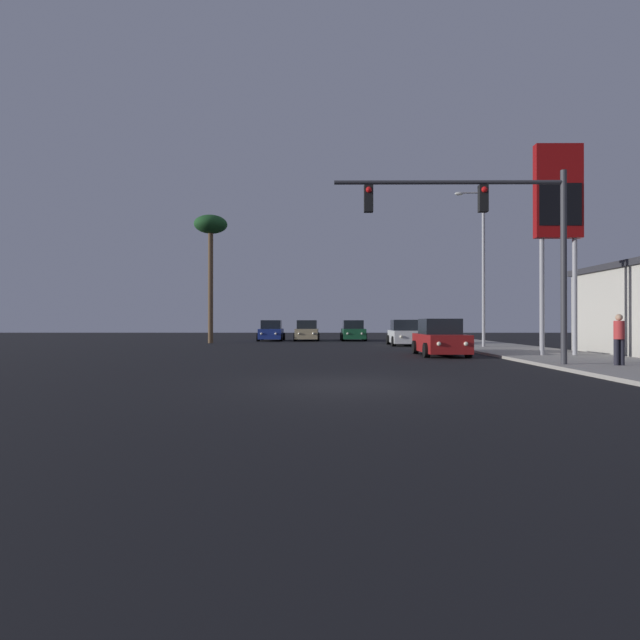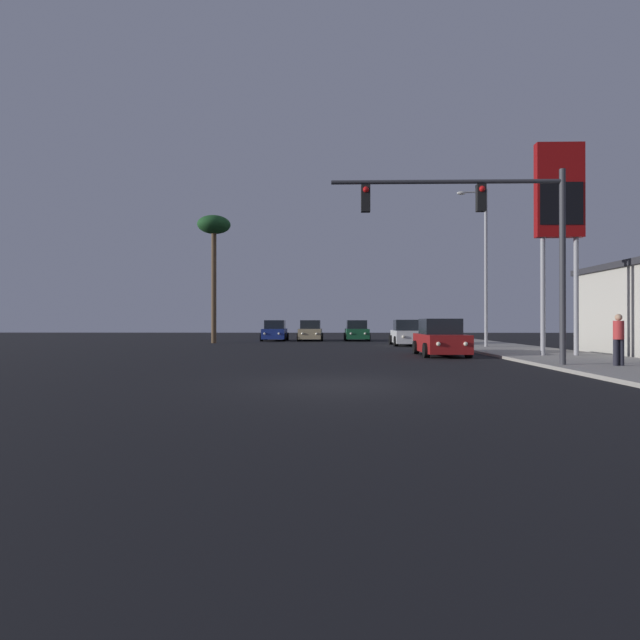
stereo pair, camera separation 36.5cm
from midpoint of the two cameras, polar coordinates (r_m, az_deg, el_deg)
name	(u,v)px [view 2 (the right image)]	position (r m, az deg, el deg)	size (l,w,h in m)	color
ground_plane	(336,385)	(12.25, 2.69, -7.40)	(120.00, 120.00, 0.00)	black
sidewalk_right	(549,355)	(24.27, 25.13, -3.68)	(5.00, 60.00, 0.12)	#9E998E
car_red	(440,339)	(23.34, 14.04, -2.11)	(2.04, 4.31, 1.68)	maroon
car_blue	(275,331)	(41.06, -4.92, -1.31)	(2.04, 4.33, 1.68)	navy
car_green	(357,331)	(41.24, 4.46, -1.31)	(2.04, 4.32, 1.68)	#195933
car_tan	(311,331)	(41.09, -0.84, -1.31)	(2.04, 4.32, 1.68)	tan
car_white	(407,334)	(33.20, 10.24, -1.56)	(2.04, 4.33, 1.68)	silver
traffic_light_mast	(494,225)	(17.93, 19.87, 10.13)	(7.79, 0.36, 6.50)	#38383D
street_lamp	(484,259)	(30.23, 18.52, 6.59)	(1.74, 0.24, 9.00)	#99999E
gas_station_sign	(559,202)	(24.04, 26.08, 12.01)	(2.00, 0.42, 9.00)	#99999E
pedestrian_on_sidewalk	(619,337)	(18.86, 31.43, -1.70)	(0.34, 0.32, 1.67)	#23232D
palm_tree_mid	(214,232)	(37.68, -11.75, 9.79)	(2.40, 2.40, 9.31)	brown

